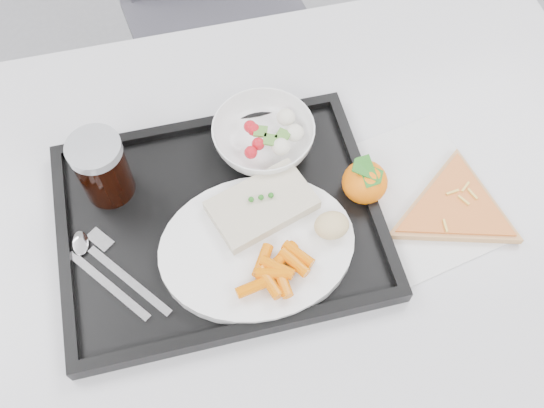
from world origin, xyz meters
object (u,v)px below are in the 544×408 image
table (255,242)px  salad_bowl (263,137)px  tray (220,222)px  dinner_plate (257,247)px  pizza_slice (455,208)px  tangerine (365,182)px  cola_glass (102,167)px

table → salad_bowl: 0.16m
tray → dinner_plate: (0.04, -0.06, 0.02)m
salad_bowl → tray: bearing=-129.4°
salad_bowl → pizza_slice: size_ratio=0.57×
dinner_plate → tangerine: (0.17, 0.06, 0.01)m
dinner_plate → pizza_slice: bearing=0.0°
table → dinner_plate: (-0.01, -0.05, 0.09)m
dinner_plate → cola_glass: size_ratio=2.50×
dinner_plate → tangerine: bearing=18.8°
table → dinner_plate: size_ratio=4.44×
cola_glass → pizza_slice: bearing=-17.0°
table → dinner_plate: 0.10m
cola_glass → tangerine: cola_glass is taller
dinner_plate → pizza_slice: dinner_plate is taller
salad_bowl → tangerine: size_ratio=1.82×
table → tray: bearing=170.9°
tangerine → salad_bowl: bearing=138.5°
tray → cola_glass: cola_glass is taller
tray → tangerine: (0.21, -0.00, 0.03)m
tray → cola_glass: bearing=148.6°
table → tangerine: size_ratio=14.39×
pizza_slice → cola_glass: bearing=163.0°
pizza_slice → salad_bowl: bearing=145.6°
dinner_plate → tray: bearing=125.1°
cola_glass → tangerine: 0.37m
tray → tangerine: 0.22m
table → salad_bowl: bearing=70.4°
tangerine → pizza_slice: 0.14m
tray → pizza_slice: tray is taller
tangerine → pizza_slice: bearing=-25.6°
salad_bowl → tangerine: bearing=-41.5°
cola_glass → pizza_slice: cola_glass is taller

